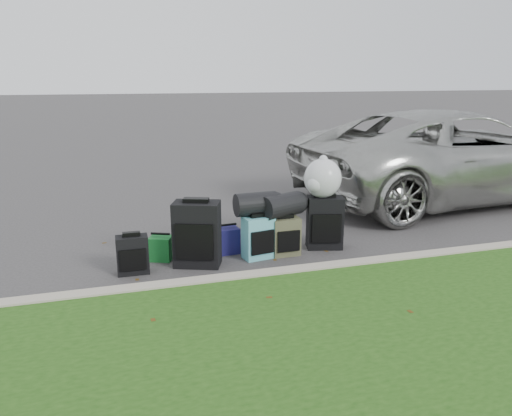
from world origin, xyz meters
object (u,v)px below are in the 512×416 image
object	(u,v)px
suitcase_large_black_right	(325,223)
tote_navy	(226,240)
suitcase_small_black	(133,255)
suitcase_olive	(285,236)
suitcase_teal	(258,238)
tote_green	(161,248)
suitcase_large_black_left	(197,234)
suv	(454,155)

from	to	relation	value
suitcase_large_black_right	tote_navy	size ratio (longest dim) A/B	2.07
suitcase_small_black	suitcase_olive	xyz separation A→B (m)	(1.91, 0.08, 0.02)
suitcase_olive	suitcase_teal	distance (m)	0.37
suitcase_small_black	tote_green	xyz separation A→B (m)	(0.36, 0.35, -0.08)
suitcase_olive	suitcase_teal	world-z (taller)	suitcase_teal
tote_navy	tote_green	bearing A→B (deg)	176.76
suitcase_large_black_left	suitcase_large_black_right	size ratio (longest dim) A/B	1.13
suitcase_large_black_left	suitcase_teal	distance (m)	0.79
suitcase_olive	tote_green	xyz separation A→B (m)	(-1.55, 0.27, -0.09)
suitcase_teal	suitcase_large_black_right	distance (m)	0.97
suitcase_large_black_left	tote_green	size ratio (longest dim) A/B	2.61
suv	suitcase_teal	distance (m)	4.83
suitcase_olive	tote_green	size ratio (longest dim) A/B	1.62
suitcase_large_black_left	suitcase_olive	xyz separation A→B (m)	(1.14, 0.03, -0.15)
suitcase_teal	tote_navy	distance (m)	0.47
suitcase_large_black_right	tote_green	distance (m)	2.16
suitcase_olive	suitcase_large_black_right	distance (m)	0.62
suitcase_teal	suitcase_large_black_left	bearing A→B (deg)	171.73
suitcase_small_black	suitcase_teal	size ratio (longest dim) A/B	0.84
suitcase_teal	suitcase_large_black_right	bearing A→B (deg)	-2.38
suitcase_teal	suv	bearing A→B (deg)	14.61
suitcase_small_black	suitcase_large_black_left	bearing A→B (deg)	4.24
suitcase_large_black_right	tote_green	bearing A→B (deg)	-169.14
suitcase_large_black_left	tote_navy	size ratio (longest dim) A/B	2.34
suv	suitcase_small_black	xyz separation A→B (m)	(-5.92, -2.05, -0.60)
suv	suitcase_large_black_right	xyz separation A→B (m)	(-3.41, -1.86, -0.48)
suv	suitcase_small_black	distance (m)	6.29
suitcase_large_black_left	suitcase_small_black	bearing A→B (deg)	-155.83
suv	tote_green	xyz separation A→B (m)	(-5.56, -1.70, -0.67)
suitcase_large_black_left	tote_navy	xyz separation A→B (m)	(0.43, 0.32, -0.23)
suitcase_olive	tote_navy	distance (m)	0.77
suv	suitcase_large_black_left	distance (m)	5.54
suitcase_small_black	suitcase_large_black_right	size ratio (longest dim) A/B	0.65
suitcase_large_black_left	tote_navy	bearing A→B (deg)	57.68
suitcase_teal	tote_navy	size ratio (longest dim) A/B	1.60
suitcase_large_black_left	suv	bearing A→B (deg)	42.08
suitcase_small_black	tote_navy	xyz separation A→B (m)	(1.20, 0.37, -0.06)
tote_green	suv	bearing A→B (deg)	40.90
suitcase_large_black_left	suitcase_olive	size ratio (longest dim) A/B	1.61
suitcase_large_black_left	tote_navy	distance (m)	0.59
suitcase_teal	tote_green	size ratio (longest dim) A/B	1.78
suitcase_small_black	suitcase_teal	bearing A→B (deg)	3.32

